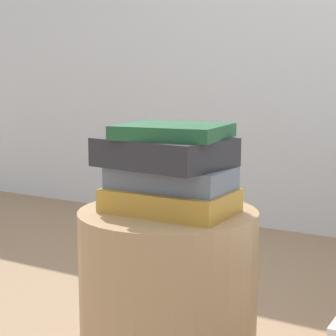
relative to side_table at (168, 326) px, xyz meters
name	(u,v)px	position (x,y,z in m)	size (l,w,h in m)	color
side_table	(168,326)	(0.00, 0.00, 0.00)	(0.41, 0.41, 0.56)	tan
book_ochre	(170,201)	(0.01, -0.01, 0.30)	(0.28, 0.18, 0.05)	#B7842D
book_slate	(171,178)	(0.01, 0.00, 0.35)	(0.27, 0.15, 0.05)	slate
book_charcoal	(165,152)	(-0.01, 0.00, 0.41)	(0.27, 0.21, 0.06)	#28282D
book_forest	(174,131)	(0.01, 0.01, 0.46)	(0.23, 0.20, 0.03)	#1E512D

